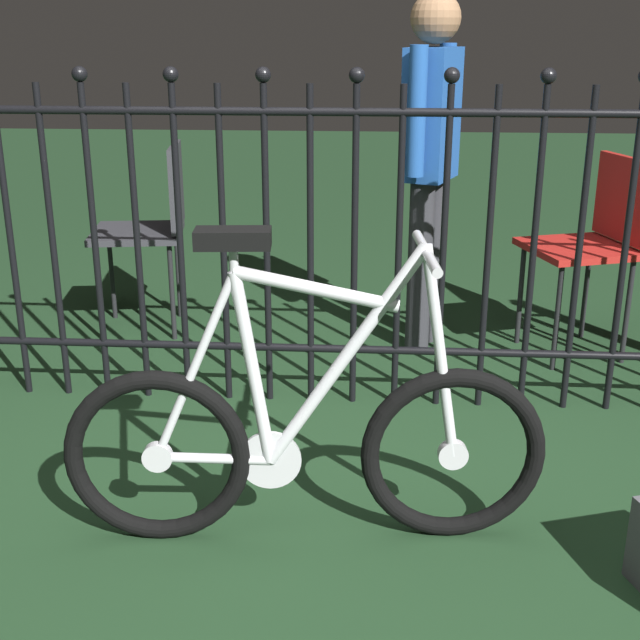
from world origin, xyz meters
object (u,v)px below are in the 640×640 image
Objects in this scene: chair_red at (596,234)px; person_visitor at (430,146)px; chair_charcoal at (154,219)px; bicycle at (305,439)px.

person_visitor is (-0.75, 0.03, 0.38)m from chair_red.
person_visitor reaches higher than chair_charcoal.
chair_charcoal reaches higher than chair_red.
person_visitor is at bearing 75.59° from bicycle.
person_visitor is (1.30, -0.14, 0.37)m from chair_charcoal.
person_visitor is (0.42, 1.62, 0.61)m from bicycle.
chair_charcoal is 1.01× the size of chair_red.
chair_charcoal is 1.36m from person_visitor.
bicycle is 1.53× the size of chair_charcoal.
bicycle is at bearing -104.41° from person_visitor.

